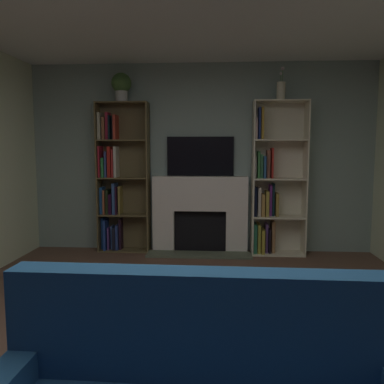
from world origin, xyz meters
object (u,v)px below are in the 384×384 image
potted_plant (121,85)px  vase_with_flowers (281,90)px  bookshelf_right (271,187)px  bookshelf_left (118,181)px  tv (200,156)px  fireplace (200,213)px

potted_plant → vase_with_flowers: (2.14, -0.00, -0.09)m
bookshelf_right → potted_plant: size_ratio=5.39×
bookshelf_left → bookshelf_right: size_ratio=1.00×
bookshelf_right → bookshelf_left: bearing=179.4°
potted_plant → tv: bearing=6.4°
bookshelf_right → vase_with_flowers: vase_with_flowers is taller
bookshelf_left → tv: bearing=3.3°
bookshelf_right → vase_with_flowers: size_ratio=4.76×
vase_with_flowers → potted_plant: bearing=180.0°
fireplace → bookshelf_right: 1.05m
tv → vase_with_flowers: 1.39m
bookshelf_left → vase_with_flowers: bearing=-1.4°
bookshelf_left → potted_plant: 1.31m
fireplace → potted_plant: potted_plant is taller
tv → potted_plant: potted_plant is taller
bookshelf_left → potted_plant: potted_plant is taller
potted_plant → vase_with_flowers: size_ratio=0.88×
tv → bookshelf_left: (-1.16, -0.07, -0.35)m
bookshelf_right → potted_plant: (-2.05, -0.03, 1.38)m
fireplace → potted_plant: size_ratio=3.68×
bookshelf_left → bookshelf_right: 2.15m
bookshelf_left → potted_plant: size_ratio=5.39×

